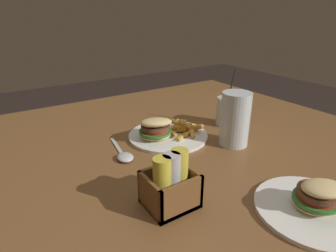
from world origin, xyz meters
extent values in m
cube|color=brown|center=(0.00, 0.00, 0.69)|extent=(1.37, 1.39, 0.03)
cylinder|color=brown|center=(-0.61, -0.62, 0.34)|extent=(0.09, 0.09, 0.67)
cylinder|color=white|center=(0.00, -0.14, 0.71)|extent=(0.27, 0.27, 0.01)
ellipsoid|color=#E0C17F|center=(0.05, -0.14, 0.73)|extent=(0.12, 0.11, 0.02)
cylinder|color=#38752D|center=(0.05, -0.14, 0.74)|extent=(0.14, 0.14, 0.01)
cylinder|color=red|center=(0.05, -0.14, 0.75)|extent=(0.11, 0.11, 0.01)
cylinder|color=brown|center=(0.05, -0.14, 0.76)|extent=(0.12, 0.12, 0.01)
ellipsoid|color=#E0C17F|center=(0.06, -0.13, 0.78)|extent=(0.12, 0.12, 0.04)
cube|color=gold|center=(-0.09, -0.12, 0.72)|extent=(0.09, 0.01, 0.01)
cube|color=gold|center=(-0.08, -0.19, 0.72)|extent=(0.03, 0.05, 0.02)
cube|color=gold|center=(-0.07, -0.10, 0.73)|extent=(0.05, 0.08, 0.01)
cube|color=gold|center=(-0.03, -0.14, 0.73)|extent=(0.07, 0.01, 0.02)
cube|color=gold|center=(-0.08, -0.17, 0.72)|extent=(0.05, 0.06, 0.01)
cube|color=gold|center=(-0.06, -0.10, 0.73)|extent=(0.06, 0.03, 0.01)
cube|color=gold|center=(-0.09, -0.12, 0.73)|extent=(0.04, 0.05, 0.02)
cube|color=gold|center=(-0.06, -0.16, 0.73)|extent=(0.01, 0.08, 0.01)
cube|color=gold|center=(-0.10, -0.16, 0.72)|extent=(0.07, 0.02, 0.03)
cube|color=gold|center=(-0.07, -0.10, 0.73)|extent=(0.03, 0.06, 0.03)
cube|color=gold|center=(-0.06, -0.14, 0.74)|extent=(0.07, 0.01, 0.02)
cube|color=gold|center=(-0.05, -0.14, 0.75)|extent=(0.05, 0.08, 0.03)
cube|color=gold|center=(-0.06, -0.11, 0.73)|extent=(0.08, 0.06, 0.02)
cube|color=gold|center=(-0.06, -0.13, 0.75)|extent=(0.03, 0.08, 0.02)
cube|color=gold|center=(-0.03, -0.09, 0.72)|extent=(0.07, 0.05, 0.01)
cube|color=gold|center=(-0.05, -0.13, 0.75)|extent=(0.07, 0.03, 0.02)
cube|color=gold|center=(-0.05, -0.14, 0.74)|extent=(0.06, 0.03, 0.02)
cube|color=gold|center=(-0.05, -0.12, 0.74)|extent=(0.07, 0.05, 0.01)
cube|color=gold|center=(-0.07, -0.13, 0.73)|extent=(0.02, 0.06, 0.02)
cube|color=gold|center=(-0.01, -0.13, 0.72)|extent=(0.03, 0.07, 0.02)
cylinder|color=silver|center=(-0.14, 0.02, 0.79)|extent=(0.09, 0.09, 0.17)
cylinder|color=gold|center=(-0.14, 0.02, 0.78)|extent=(0.08, 0.08, 0.15)
cylinder|color=silver|center=(-0.24, -0.12, 0.76)|extent=(0.07, 0.07, 0.10)
cylinder|color=#EFA819|center=(-0.24, -0.12, 0.75)|extent=(0.06, 0.06, 0.09)
cylinder|color=black|center=(-0.23, -0.10, 0.81)|extent=(0.03, 0.02, 0.21)
ellipsoid|color=silver|center=(0.19, -0.08, 0.71)|extent=(0.05, 0.06, 0.02)
cube|color=silver|center=(0.17, -0.16, 0.71)|extent=(0.03, 0.13, 0.00)
cylinder|color=white|center=(-0.05, 0.35, 0.71)|extent=(0.24, 0.24, 0.01)
ellipsoid|color=#E0C17F|center=(-0.05, 0.35, 0.73)|extent=(0.11, 0.10, 0.02)
cylinder|color=#38752D|center=(-0.05, 0.35, 0.74)|extent=(0.12, 0.12, 0.01)
cylinder|color=red|center=(-0.05, 0.35, 0.75)|extent=(0.09, 0.09, 0.01)
cylinder|color=brown|center=(-0.05, 0.35, 0.76)|extent=(0.10, 0.10, 0.01)
ellipsoid|color=#E0C17F|center=(-0.05, 0.36, 0.77)|extent=(0.11, 0.10, 0.03)
cube|color=brown|center=(0.19, 0.16, 0.71)|extent=(0.11, 0.09, 0.01)
cube|color=brown|center=(0.14, 0.16, 0.75)|extent=(0.01, 0.09, 0.08)
cube|color=brown|center=(0.24, 0.16, 0.75)|extent=(0.01, 0.09, 0.08)
cube|color=brown|center=(0.19, 0.12, 0.75)|extent=(0.11, 0.01, 0.08)
cube|color=brown|center=(0.19, 0.20, 0.75)|extent=(0.11, 0.01, 0.08)
cylinder|color=gold|center=(0.17, 0.16, 0.77)|extent=(0.04, 0.04, 0.12)
cylinder|color=#B2B2B7|center=(0.19, 0.17, 0.77)|extent=(0.04, 0.04, 0.12)
cylinder|color=gold|center=(0.22, 0.17, 0.77)|extent=(0.04, 0.04, 0.12)
camera|label=1|loc=(0.47, 0.58, 1.10)|focal=30.00mm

